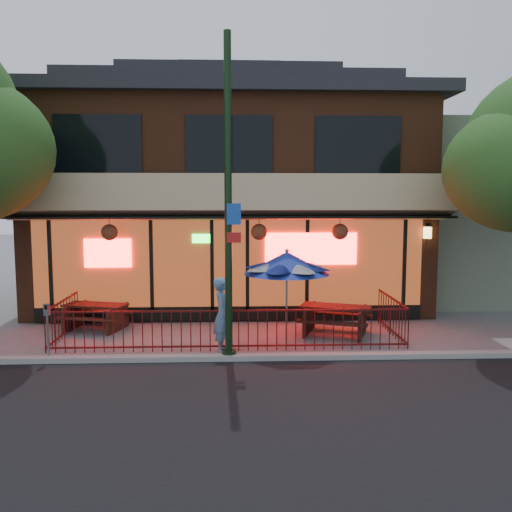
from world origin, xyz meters
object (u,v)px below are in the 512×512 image
Objects in this scene: pedestrian at (223,315)px; parking_meter_near at (47,322)px; patio_umbrella at (287,263)px; picnic_table_right at (335,316)px; street_light at (228,216)px; picnic_table_left at (96,313)px.

pedestrian is 3.82m from parking_meter_near.
picnic_table_right is at bearing 33.04° from patio_umbrella.
street_light is at bearing -141.27° from patio_umbrella.
pedestrian is (-0.15, 0.50, -2.28)m from street_light.
picnic_table_right is (2.73, 1.99, -2.65)m from street_light.
street_light is 3.26× the size of picnic_table_right.
pedestrian is at bearing -152.75° from picnic_table_right.
pedestrian is at bearing 106.30° from street_light.
street_light is 4.29m from picnic_table_right.
patio_umbrella is (-1.36, -0.88, 1.50)m from picnic_table_right.
parking_meter_near is (-0.33, -2.80, 0.40)m from picnic_table_left.
pedestrian is at bearing 7.53° from parking_meter_near.
street_light reaches higher than picnic_table_left.
street_light is at bearing -37.89° from picnic_table_left.
picnic_table_left is (-3.60, 2.80, -2.69)m from street_light.
patio_umbrella reaches higher than picnic_table_left.
street_light is 4.01× the size of pedestrian.
street_light is 3.67× the size of picnic_table_left.
picnic_table_right is at bearing 16.57° from parking_meter_near.
patio_umbrella is at bearing 11.71° from parking_meter_near.
picnic_table_left is 4.17m from pedestrian.
patio_umbrella is at bearing -62.82° from pedestrian.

